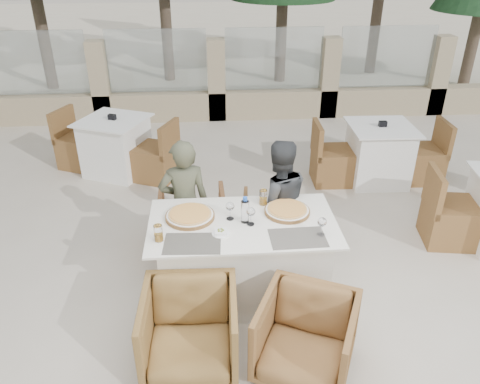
{
  "coord_description": "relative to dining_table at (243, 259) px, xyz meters",
  "views": [
    {
      "loc": [
        -0.21,
        -3.31,
        2.9
      ],
      "look_at": [
        0.07,
        0.34,
        0.9
      ],
      "focal_mm": 35.0,
      "sensor_mm": 36.0,
      "label": 1
    }
  ],
  "objects": [
    {
      "name": "ground",
      "position": [
        -0.07,
        -0.04,
        -0.39
      ],
      "size": [
        80.0,
        80.0,
        0.0
      ],
      "primitive_type": "plane",
      "color": "beige",
      "rests_on": "ground"
    },
    {
      "name": "sand_patch",
      "position": [
        -0.07,
        13.96,
        -0.38
      ],
      "size": [
        30.0,
        16.0,
        0.01
      ],
      "primitive_type": "cube",
      "color": "beige",
      "rests_on": "ground"
    },
    {
      "name": "perimeter_wall_far",
      "position": [
        -0.07,
        4.76,
        0.42
      ],
      "size": [
        10.0,
        0.34,
        1.6
      ],
      "primitive_type": null,
      "color": "tan",
      "rests_on": "ground"
    },
    {
      "name": "dining_table",
      "position": [
        0.0,
        0.0,
        0.0
      ],
      "size": [
        1.6,
        0.9,
        0.77
      ],
      "primitive_type": null,
      "color": "white",
      "rests_on": "ground"
    },
    {
      "name": "placemat_near_left",
      "position": [
        -0.42,
        -0.28,
        0.39
      ],
      "size": [
        0.47,
        0.33,
        0.0
      ],
      "primitive_type": "cube",
      "rotation": [
        0.0,
        0.0,
        -0.06
      ],
      "color": "#57534B",
      "rests_on": "dining_table"
    },
    {
      "name": "placemat_near_right",
      "position": [
        0.42,
        -0.27,
        0.39
      ],
      "size": [
        0.46,
        0.31,
        0.0
      ],
      "primitive_type": "cube",
      "rotation": [
        0.0,
        0.0,
        0.02
      ],
      "color": "#605B52",
      "rests_on": "dining_table"
    },
    {
      "name": "pizza_left",
      "position": [
        -0.45,
        0.11,
        0.41
      ],
      "size": [
        0.45,
        0.45,
        0.06
      ],
      "primitive_type": "cylinder",
      "rotation": [
        0.0,
        0.0,
        0.06
      ],
      "color": "orange",
      "rests_on": "dining_table"
    },
    {
      "name": "pizza_right",
      "position": [
        0.4,
        0.13,
        0.41
      ],
      "size": [
        0.4,
        0.4,
        0.05
      ],
      "primitive_type": "cylinder",
      "rotation": [
        0.0,
        0.0,
        0.01
      ],
      "color": "#C7631B",
      "rests_on": "dining_table"
    },
    {
      "name": "water_bottle",
      "position": [
        0.02,
        0.01,
        0.5
      ],
      "size": [
        0.09,
        0.09,
        0.24
      ],
      "primitive_type": "cylinder",
      "rotation": [
        0.0,
        0.0,
        0.34
      ],
      "color": "#A5C3D8",
      "rests_on": "dining_table"
    },
    {
      "name": "wine_glass_centre",
      "position": [
        -0.1,
        0.06,
        0.48
      ],
      "size": [
        0.1,
        0.1,
        0.18
      ],
      "primitive_type": null,
      "rotation": [
        0.0,
        0.0,
        -0.35
      ],
      "color": "silver",
      "rests_on": "dining_table"
    },
    {
      "name": "wine_glass_near",
      "position": [
        0.06,
        -0.04,
        0.48
      ],
      "size": [
        0.1,
        0.1,
        0.18
      ],
      "primitive_type": null,
      "rotation": [
        0.0,
        0.0,
        0.3
      ],
      "color": "silver",
      "rests_on": "dining_table"
    },
    {
      "name": "wine_glass_corner",
      "position": [
        0.62,
        -0.24,
        0.48
      ],
      "size": [
        0.1,
        0.1,
        0.18
      ],
      "primitive_type": null,
      "rotation": [
        0.0,
        0.0,
        -0.41
      ],
      "color": "white",
      "rests_on": "dining_table"
    },
    {
      "name": "beer_glass_left",
      "position": [
        -0.69,
        -0.22,
        0.46
      ],
      "size": [
        0.08,
        0.08,
        0.14
      ],
      "primitive_type": "cylinder",
      "rotation": [
        0.0,
        0.0,
        -0.2
      ],
      "color": "orange",
      "rests_on": "dining_table"
    },
    {
      "name": "beer_glass_right",
      "position": [
        0.21,
        0.29,
        0.46
      ],
      "size": [
        0.08,
        0.08,
        0.14
      ],
      "primitive_type": "cylinder",
      "rotation": [
        0.0,
        0.0,
        0.22
      ],
      "color": "orange",
      "rests_on": "dining_table"
    },
    {
      "name": "olive_dish",
      "position": [
        -0.19,
        -0.16,
        0.41
      ],
      "size": [
        0.14,
        0.14,
        0.04
      ],
      "primitive_type": null,
      "rotation": [
        0.0,
        0.0,
        0.31
      ],
      "color": "white",
      "rests_on": "dining_table"
    },
    {
      "name": "armchair_far_left",
      "position": [
        -0.45,
        0.76,
        -0.07
      ],
      "size": [
        0.69,
        0.71,
        0.63
      ],
      "primitive_type": "imported",
      "rotation": [
        0.0,
        0.0,
        3.17
      ],
      "color": "#986037",
      "rests_on": "ground"
    },
    {
      "name": "armchair_far_right",
      "position": [
        0.36,
        0.83,
        -0.12
      ],
      "size": [
        0.64,
        0.65,
        0.53
      ],
      "primitive_type": "imported",
      "rotation": [
        0.0,
        0.0,
        3.01
      ],
      "color": "brown",
      "rests_on": "ground"
    },
    {
      "name": "armchair_near_left",
      "position": [
        -0.46,
        -0.77,
        -0.06
      ],
      "size": [
        0.72,
        0.74,
        0.65
      ],
      "primitive_type": "imported",
      "rotation": [
        0.0,
        0.0,
        -0.04
      ],
      "color": "brown",
      "rests_on": "ground"
    },
    {
      "name": "armchair_near_right",
      "position": [
        0.39,
        -0.9,
        -0.07
      ],
      "size": [
        0.9,
        0.91,
        0.63
      ],
      "primitive_type": "imported",
      "rotation": [
        0.0,
        0.0,
        -0.44
      ],
      "color": "brown",
      "rests_on": "ground"
    },
    {
      "name": "diner_left",
      "position": [
        -0.51,
        0.54,
        0.27
      ],
      "size": [
        0.53,
        0.39,
        1.31
      ],
      "primitive_type": "imported",
      "rotation": [
        0.0,
        0.0,
        3.31
      ],
      "color": "#4C4E39",
      "rests_on": "ground"
    },
    {
      "name": "diner_right",
      "position": [
        0.38,
        0.49,
        0.27
      ],
      "size": [
        0.69,
        0.57,
        1.31
      ],
      "primitive_type": "imported",
      "rotation": [
        0.0,
        0.0,
        3.27
      ],
      "color": "#373A3C",
      "rests_on": "ground"
    },
    {
      "name": "bg_table_a",
      "position": [
        -1.52,
        2.67,
        0.0
      ],
      "size": [
        1.83,
        1.41,
        0.77
      ],
      "primitive_type": null,
      "rotation": [
        0.0,
        0.0,
        -0.41
      ],
      "color": "white",
      "rests_on": "ground"
    },
    {
      "name": "bg_table_b",
      "position": [
        1.97,
        2.14,
        0.0
      ],
      "size": [
        1.66,
        0.87,
        0.77
      ],
      "primitive_type": null,
      "rotation": [
        0.0,
        0.0,
        -0.03
      ],
      "color": "white",
      "rests_on": "ground"
    }
  ]
}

